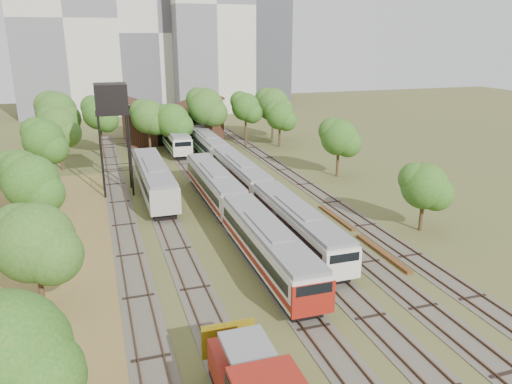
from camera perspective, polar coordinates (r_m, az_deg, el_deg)
name	(u,v)px	position (r m, az deg, el deg)	size (l,w,h in m)	color
ground	(316,293)	(36.24, 6.83, -11.34)	(240.00, 240.00, 0.00)	#475123
dry_grass_patch	(50,279)	(40.77, -22.45, -9.17)	(14.00, 60.00, 0.04)	brown
tracks	(220,192)	(57.90, -4.13, -0.04)	(24.60, 80.00, 0.19)	#4C473D
railcar_red_set	(237,211)	(46.24, -2.23, -2.14)	(2.90, 34.58, 3.58)	black
railcar_green_set	(240,174)	(58.75, -1.82, 2.06)	(2.77, 52.08, 3.43)	black
railcar_rear	(174,139)	(80.22, -9.33, 6.04)	(2.84, 16.08, 3.51)	black
old_grey_coach	(154,179)	(56.99, -11.57, 1.46)	(3.03, 18.00, 3.74)	black
water_tower	(111,102)	(57.79, -16.23, 9.90)	(3.60, 3.60, 12.42)	black
rail_pile_near	(382,253)	(43.05, 14.25, -6.75)	(0.52, 7.85, 0.26)	brown
rail_pile_far	(336,218)	(50.20, 9.15, -2.91)	(0.45, 7.14, 0.23)	brown
maintenance_shed	(172,123)	(88.77, -9.63, 7.80)	(16.45, 11.55, 7.58)	#321812
tree_band_left	(45,158)	(55.54, -23.01, 3.63)	(8.14, 77.58, 8.58)	#382616
tree_band_far	(170,111)	(80.21, -9.82, 9.09)	(40.87, 11.25, 9.61)	#382616
tree_band_right	(331,138)	(64.86, 8.56, 6.12)	(5.64, 42.95, 7.49)	#382616
tower_left	(64,19)	(123.79, -21.09, 18.00)	(22.00, 16.00, 42.00)	beige
tower_centre	(154,33)	(129.63, -11.61, 17.36)	(20.00, 18.00, 36.00)	beige
tower_right	(209,6)	(124.01, -5.44, 20.41)	(18.00, 16.00, 48.00)	beige
tower_far_right	(265,48)	(146.71, 0.98, 16.09)	(12.00, 12.00, 28.00)	#3D3F44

